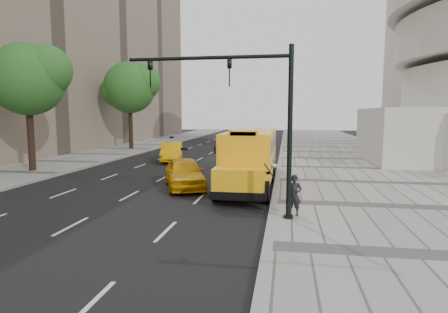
% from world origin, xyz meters
% --- Properties ---
extents(ground, '(140.00, 140.00, 0.00)m').
position_xyz_m(ground, '(0.00, 0.00, 0.00)').
color(ground, black).
rests_on(ground, ground).
extents(sidewalk_museum, '(12.00, 140.00, 0.15)m').
position_xyz_m(sidewalk_museum, '(12.00, 0.00, 0.07)').
color(sidewalk_museum, '#9A9692').
rests_on(sidewalk_museum, ground).
extents(sidewalk_far, '(6.00, 140.00, 0.15)m').
position_xyz_m(sidewalk_far, '(-11.00, 0.00, 0.07)').
color(sidewalk_far, '#9A9692').
rests_on(sidewalk_far, ground).
extents(curb_museum, '(0.30, 140.00, 0.15)m').
position_xyz_m(curb_museum, '(6.00, 0.00, 0.07)').
color(curb_museum, gray).
rests_on(curb_museum, ground).
extents(curb_far, '(0.30, 140.00, 0.15)m').
position_xyz_m(curb_far, '(-8.00, 0.00, 0.07)').
color(curb_far, gray).
rests_on(curb_far, ground).
extents(tree_b, '(5.38, 4.78, 8.63)m').
position_xyz_m(tree_b, '(-10.41, 0.82, 6.27)').
color(tree_b, black).
rests_on(tree_b, ground).
extents(tree_c, '(6.27, 5.57, 9.59)m').
position_xyz_m(tree_c, '(-10.39, 17.26, 6.84)').
color(tree_c, black).
rests_on(tree_c, ground).
extents(school_bus, '(2.96, 11.56, 3.19)m').
position_xyz_m(school_bus, '(4.50, -0.52, 1.76)').
color(school_bus, '#FFB113').
rests_on(school_bus, ground).
extents(taxi_near, '(3.54, 5.14, 1.63)m').
position_xyz_m(taxi_near, '(1.11, -2.61, 0.81)').
color(taxi_near, '#E39C05').
rests_on(taxi_near, ground).
extents(taxi_far, '(2.78, 4.99, 1.56)m').
position_xyz_m(taxi_far, '(-2.93, 8.04, 0.78)').
color(taxi_far, '#E39C05').
rests_on(taxi_far, ground).
extents(pedestrian, '(0.65, 0.51, 1.55)m').
position_xyz_m(pedestrian, '(6.81, -7.76, 0.93)').
color(pedestrian, black).
rests_on(pedestrian, sidewalk_museum).
extents(traffic_signal, '(6.18, 0.36, 6.40)m').
position_xyz_m(traffic_signal, '(5.19, -8.18, 4.09)').
color(traffic_signal, black).
rests_on(traffic_signal, ground).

